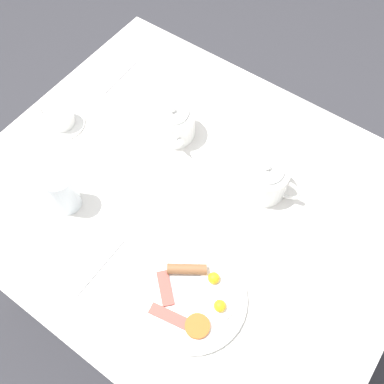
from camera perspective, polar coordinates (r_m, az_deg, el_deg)
The scene contains 12 objects.
ground_plane at distance 1.95m, azimuth -0.00°, elevation -11.78°, with size 8.00×8.00×0.00m, color #333338.
table at distance 1.31m, azimuth -0.00°, elevation -1.93°, with size 1.00×1.21×0.76m.
breakfast_plate at distance 1.13m, azimuth 0.17°, elevation -13.22°, with size 0.27×0.27×0.04m.
teapot_near at distance 1.24m, azimuth 9.24°, elevation 1.60°, with size 0.13×0.21×0.12m.
teapot_far at distance 1.34m, azimuth -2.39°, elevation 8.79°, with size 0.14×0.18×0.12m.
teacup_with_saucer_left at distance 1.43m, azimuth -16.38°, elevation 9.01°, with size 0.14×0.14×0.07m.
water_glass_tall at distance 1.23m, azimuth -16.12°, elevation 0.07°, with size 0.08×0.08×0.13m.
napkin_folded at distance 1.33m, azimuth 21.85°, elevation -1.86°, with size 0.14×0.15×0.01m.
fork_by_plate at distance 1.18m, azimuth 13.40°, elevation -11.09°, with size 0.08×0.18×0.00m.
knife_by_plate at distance 1.56m, azimuth -8.73°, elevation 14.70°, with size 0.20×0.02×0.00m.
spoon_for_tea at distance 1.53m, azimuth 0.19°, elevation 14.23°, with size 0.12×0.11×0.00m.
fork_spare at distance 1.18m, azimuth -11.75°, elevation -9.30°, with size 0.18×0.02×0.00m.
Camera 1 is at (0.51, 0.37, 1.85)m, focal length 42.00 mm.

